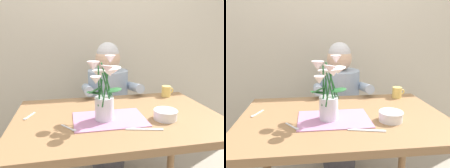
% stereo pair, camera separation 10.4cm
% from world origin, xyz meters
% --- Properties ---
extents(wood_panel_backdrop, '(4.00, 0.10, 2.50)m').
position_xyz_m(wood_panel_backdrop, '(0.00, 1.05, 1.25)').
color(wood_panel_backdrop, beige).
rests_on(wood_panel_backdrop, ground_plane).
extents(dining_table, '(1.20, 0.80, 0.74)m').
position_xyz_m(dining_table, '(0.00, 0.00, 0.64)').
color(dining_table, olive).
rests_on(dining_table, ground_plane).
extents(seated_person, '(0.45, 0.47, 1.14)m').
position_xyz_m(seated_person, '(0.05, 0.62, 0.56)').
color(seated_person, '#4C4C56').
rests_on(seated_person, ground_plane).
extents(striped_placemat, '(0.40, 0.28, 0.00)m').
position_xyz_m(striped_placemat, '(-0.06, -0.05, 0.74)').
color(striped_placemat, '#B275A3').
rests_on(striped_placemat, dining_table).
extents(flower_vase, '(0.22, 0.26, 0.35)m').
position_xyz_m(flower_vase, '(-0.09, -0.05, 0.91)').
color(flower_vase, silver).
rests_on(flower_vase, dining_table).
extents(ceramic_bowl, '(0.14, 0.14, 0.06)m').
position_xyz_m(ceramic_bowl, '(0.25, -0.11, 0.77)').
color(ceramic_bowl, white).
rests_on(ceramic_bowl, dining_table).
extents(dinner_knife, '(0.19, 0.06, 0.00)m').
position_xyz_m(dinner_knife, '(0.08, -0.21, 0.74)').
color(dinner_knife, silver).
rests_on(dinner_knife, dining_table).
extents(coffee_cup, '(0.09, 0.07, 0.08)m').
position_xyz_m(coffee_cup, '(0.45, 0.31, 0.78)').
color(coffee_cup, '#E5C666').
rests_on(coffee_cup, dining_table).
extents(spoon_0, '(0.08, 0.10, 0.01)m').
position_xyz_m(spoon_0, '(-0.28, -0.14, 0.74)').
color(spoon_0, silver).
rests_on(spoon_0, dining_table).
extents(spoon_1, '(0.06, 0.12, 0.01)m').
position_xyz_m(spoon_1, '(-0.52, 0.07, 0.74)').
color(spoon_1, silver).
rests_on(spoon_1, dining_table).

